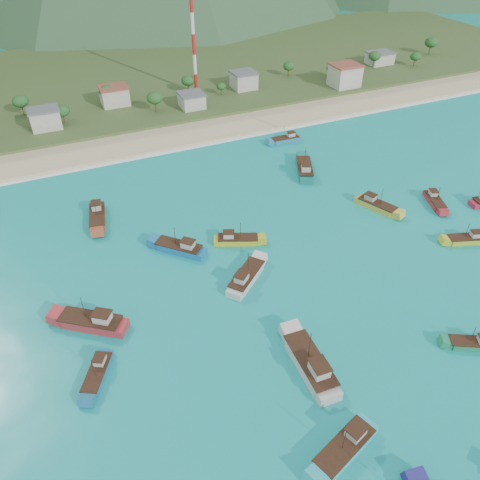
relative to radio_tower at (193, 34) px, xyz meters
name	(u,v)px	position (x,y,z in m)	size (l,w,h in m)	color
ground	(251,315)	(-28.35, -108.00, -22.00)	(600.00, 600.00, 0.00)	#0D9885
beach	(142,142)	(-28.35, -29.00, -22.00)	(400.00, 18.00, 1.20)	beige
land	(103,81)	(-28.35, 32.00, -22.00)	(400.00, 110.00, 2.40)	#385123
surf_line	(150,155)	(-28.35, -38.50, -22.00)	(400.00, 2.50, 0.08)	white
village	(145,98)	(-20.64, -6.46, -17.28)	(213.28, 29.69, 7.55)	beige
vegetation	(73,108)	(-44.38, -5.81, -16.86)	(276.91, 25.89, 8.92)	#235623
radio_tower	(193,34)	(0.00, 0.00, 0.00)	(1.20, 1.20, 40.80)	red
boat_0	(246,278)	(-25.35, -99.19, -21.17)	(10.95, 9.85, 6.74)	beige
boat_3	(98,374)	(-56.63, -110.05, -21.43)	(6.69, 9.10, 5.29)	#1C648F
boat_5	(376,206)	(14.59, -88.34, -21.26)	(6.90, 10.95, 6.24)	gold
boat_7	(180,248)	(-34.48, -84.82, -21.18)	(10.32, 10.35, 6.67)	#1466A0
boat_8	(345,448)	(-27.47, -136.83, -21.17)	(11.84, 6.82, 6.72)	#26B0BB
boat_11	(434,201)	(29.12, -92.43, -21.42)	(5.76, 9.47, 5.38)	#A8252E
boat_18	(286,140)	(12.07, -46.78, -21.37)	(9.64, 3.16, 5.64)	teal
boat_19	(467,240)	(24.54, -107.54, -21.41)	(9.60, 5.57, 5.45)	gold
boat_20	(237,240)	(-21.99, -87.01, -21.34)	(10.18, 6.55, 5.81)	gold
boat_21	(311,365)	(-24.67, -122.87, -20.94)	(4.80, 13.78, 8.02)	beige
boat_22	(304,169)	(7.54, -65.81, -21.04)	(8.74, 13.03, 7.47)	#136B64
boat_23	(92,322)	(-55.46, -98.89, -21.06)	(12.22, 10.30, 7.35)	#A52A2F
boat_24	(473,344)	(3.21, -130.10, -21.48)	(8.69, 6.25, 5.03)	#197A4D
boat_25	(98,217)	(-48.40, -65.61, -21.17)	(5.36, 11.85, 6.76)	#9E4427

